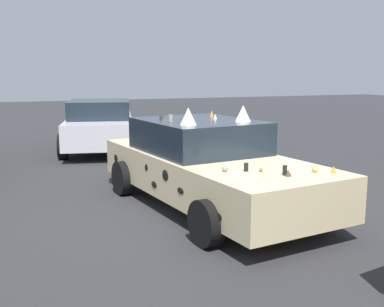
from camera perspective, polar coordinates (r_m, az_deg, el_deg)
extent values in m
plane|color=#2D2D30|center=(7.54, 2.14, -6.61)|extent=(60.00, 60.00, 0.00)
cube|color=beige|center=(7.39, 2.16, -2.43)|extent=(4.83, 2.40, 0.61)
cube|color=#1E2833|center=(7.59, 0.82, 2.21)|extent=(2.18, 1.90, 0.51)
cylinder|color=black|center=(6.91, 15.02, -5.89)|extent=(0.63, 0.30, 0.60)
cylinder|color=black|center=(5.82, 1.80, -8.54)|extent=(0.63, 0.30, 0.60)
cylinder|color=black|center=(9.11, 2.38, -1.74)|extent=(0.63, 0.30, 0.60)
cylinder|color=black|center=(8.32, -8.46, -2.97)|extent=(0.63, 0.30, 0.60)
ellipsoid|color=black|center=(9.46, 0.75, 0.74)|extent=(0.17, 0.04, 0.10)
ellipsoid|color=black|center=(6.93, 13.96, -2.17)|extent=(0.13, 0.04, 0.13)
ellipsoid|color=black|center=(6.74, -3.31, -2.69)|extent=(0.19, 0.05, 0.16)
ellipsoid|color=black|center=(6.36, -1.43, -4.59)|extent=(0.18, 0.04, 0.09)
ellipsoid|color=black|center=(7.14, -4.69, -3.83)|extent=(0.18, 0.04, 0.10)
ellipsoid|color=black|center=(7.24, 11.84, -2.77)|extent=(0.19, 0.04, 0.13)
ellipsoid|color=black|center=(7.35, -5.65, -1.71)|extent=(0.11, 0.03, 0.11)
ellipsoid|color=black|center=(7.17, 12.24, -2.07)|extent=(0.15, 0.04, 0.11)
ellipsoid|color=black|center=(8.63, -9.34, -0.60)|extent=(0.17, 0.04, 0.15)
ellipsoid|color=black|center=(7.17, 12.20, -2.19)|extent=(0.10, 0.03, 0.11)
ellipsoid|color=black|center=(5.60, 3.19, -7.76)|extent=(0.17, 0.04, 0.11)
ellipsoid|color=black|center=(8.38, 5.29, -1.66)|extent=(0.13, 0.04, 0.14)
cone|color=orange|center=(6.24, 17.00, -1.87)|extent=(0.11, 0.11, 0.09)
sphere|color=tan|center=(6.22, 14.88, -1.86)|extent=(0.08, 0.08, 0.08)
cylinder|color=black|center=(5.94, 11.33, -2.03)|extent=(0.08, 0.08, 0.13)
cylinder|color=black|center=(6.10, 6.67, -1.67)|extent=(0.06, 0.06, 0.11)
cone|color=tan|center=(5.78, 8.84, -2.63)|extent=(0.07, 0.07, 0.06)
sphere|color=#A87A38|center=(6.10, 8.47, -1.97)|extent=(0.06, 0.06, 0.06)
sphere|color=gray|center=(6.04, 4.06, -1.89)|extent=(0.08, 0.08, 0.08)
cone|color=#51381E|center=(5.90, 11.73, -2.34)|extent=(0.10, 0.10, 0.09)
cone|color=orange|center=(8.09, 2.43, 4.93)|extent=(0.06, 0.06, 0.12)
cone|color=black|center=(7.67, -3.83, 4.44)|extent=(0.06, 0.06, 0.06)
cone|color=silver|center=(7.74, 2.86, 4.57)|extent=(0.09, 0.09, 0.08)
cylinder|color=gray|center=(7.30, -2.64, 4.35)|extent=(0.08, 0.08, 0.11)
cone|color=black|center=(8.06, -3.77, 4.71)|extent=(0.09, 0.09, 0.06)
cone|color=beige|center=(7.36, 6.30, 4.92)|extent=(0.25, 0.25, 0.26)
cone|color=beige|center=(6.84, -0.46, 4.59)|extent=(0.25, 0.25, 0.26)
cube|color=silver|center=(13.20, -11.17, 3.04)|extent=(4.54, 2.61, 0.65)
cube|color=#1E2833|center=(12.84, -11.31, 5.36)|extent=(2.23, 1.96, 0.48)
cylinder|color=black|center=(14.61, -14.39, 2.48)|extent=(0.69, 0.36, 0.65)
cylinder|color=black|center=(14.54, -7.47, 2.67)|extent=(0.69, 0.36, 0.65)
cylinder|color=black|center=(12.00, -15.57, 0.86)|extent=(0.69, 0.36, 0.65)
cylinder|color=black|center=(11.92, -7.15, 1.09)|extent=(0.69, 0.36, 0.65)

